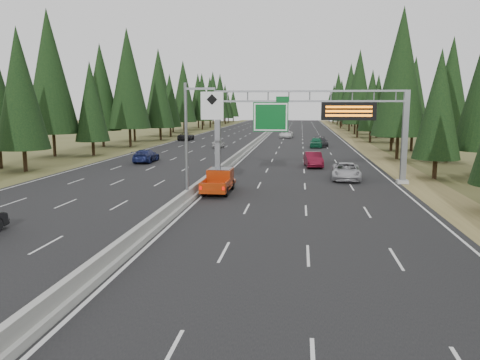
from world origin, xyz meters
name	(u,v)px	position (x,y,z in m)	size (l,w,h in m)	color
road	(259,142)	(0.00, 80.00, 0.04)	(32.00, 260.00, 0.08)	black
shoulder_right	(358,143)	(17.80, 80.00, 0.03)	(3.60, 260.00, 0.06)	olive
shoulder_left	(165,141)	(-17.80, 80.00, 0.03)	(3.60, 260.00, 0.06)	brown
median_barrier	(259,140)	(0.00, 80.00, 0.41)	(0.70, 260.00, 0.85)	gray
sign_gantry	(317,121)	(8.92, 34.88, 5.27)	(16.75, 0.98, 7.80)	slate
hov_sign_pole	(195,134)	(0.58, 24.97, 4.72)	(2.80, 0.50, 8.00)	slate
tree_row_right	(403,88)	(22.01, 65.24, 9.16)	(11.98, 241.86, 18.98)	black
tree_row_left	(142,91)	(-22.13, 80.71, 9.23)	(11.54, 241.53, 18.94)	black
silver_minivan	(346,171)	(11.65, 36.51, 0.82)	(2.47, 5.36, 1.49)	#ABABAF
red_pickup	(219,179)	(1.50, 29.19, 1.04)	(1.90, 5.33, 1.74)	black
car_ahead_green	(316,142)	(10.05, 69.06, 0.89)	(1.91, 4.75, 1.62)	#135638
car_ahead_dkred	(313,159)	(8.98, 45.00, 0.87)	(1.68, 4.82, 1.59)	maroon
car_ahead_dkgrey	(321,142)	(10.86, 70.98, 0.80)	(2.02, 4.96, 1.44)	black
car_ahead_white	(286,134)	(4.66, 91.21, 0.82)	(2.46, 5.33, 1.48)	white
car_ahead_far	(277,128)	(1.50, 116.60, 0.84)	(1.79, 4.45, 1.52)	black
car_onc_blue	(146,156)	(-10.24, 46.74, 0.83)	(2.11, 5.19, 1.51)	#171E50
car_onc_white	(219,144)	(-5.14, 66.52, 0.74)	(1.56, 3.87, 1.32)	#B6B6B6
car_onc_far	(186,136)	(-14.14, 81.93, 0.79)	(2.37, 5.14, 1.43)	black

